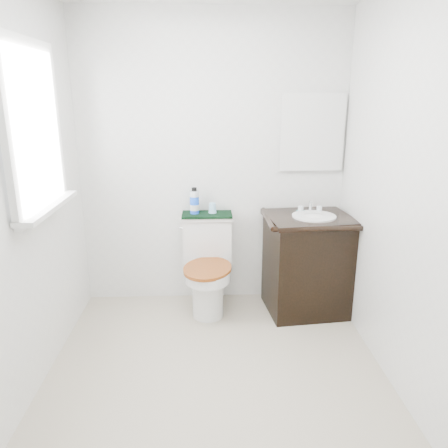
{
  "coord_description": "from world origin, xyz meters",
  "views": [
    {
      "loc": [
        -0.04,
        -2.41,
        1.75
      ],
      "look_at": [
        0.08,
        0.75,
        0.81
      ],
      "focal_mm": 35.0,
      "sensor_mm": 36.0,
      "label": 1
    }
  ],
  "objects": [
    {
      "name": "window",
      "position": [
        -1.07,
        0.25,
        1.55
      ],
      "size": [
        0.02,
        0.7,
        0.9
      ],
      "primitive_type": "cube",
      "color": "white",
      "rests_on": "wall_left"
    },
    {
      "name": "soap_bar",
      "position": [
        0.72,
        1.04,
        0.83
      ],
      "size": [
        0.07,
        0.05,
        0.02
      ],
      "primitive_type": "ellipsoid",
      "color": "#1A7E7B",
      "rests_on": "vanity"
    },
    {
      "name": "mouthwash_bottle",
      "position": [
        -0.15,
        1.1,
        0.9
      ],
      "size": [
        0.08,
        0.08,
        0.22
      ],
      "color": "blue",
      "rests_on": "towel"
    },
    {
      "name": "floor",
      "position": [
        0.0,
        0.0,
        0.0
      ],
      "size": [
        2.4,
        2.4,
        0.0
      ],
      "primitive_type": "plane",
      "color": "#BBAB97",
      "rests_on": "ground"
    },
    {
      "name": "towel",
      "position": [
        -0.05,
        1.09,
        0.79
      ],
      "size": [
        0.41,
        0.22,
        0.02
      ],
      "primitive_type": "cube",
      "color": "black",
      "rests_on": "toilet"
    },
    {
      "name": "wall_back",
      "position": [
        0.0,
        1.2,
        1.2
      ],
      "size": [
        2.4,
        0.0,
        2.4
      ],
      "primitive_type": "plane",
      "rotation": [
        1.57,
        0.0,
        0.0
      ],
      "color": "silver",
      "rests_on": "ground"
    },
    {
      "name": "wall_right",
      "position": [
        1.1,
        0.0,
        1.2
      ],
      "size": [
        0.0,
        2.4,
        2.4
      ],
      "primitive_type": "plane",
      "rotation": [
        1.57,
        0.0,
        -1.57
      ],
      "color": "silver",
      "rests_on": "ground"
    },
    {
      "name": "trash_bin",
      "position": [
        -0.03,
        1.1,
        0.15
      ],
      "size": [
        0.21,
        0.17,
        0.29
      ],
      "color": "white",
      "rests_on": "floor"
    },
    {
      "name": "wall_front",
      "position": [
        0.0,
        -1.2,
        1.2
      ],
      "size": [
        2.4,
        0.0,
        2.4
      ],
      "primitive_type": "plane",
      "rotation": [
        -1.57,
        0.0,
        0.0
      ],
      "color": "silver",
      "rests_on": "ground"
    },
    {
      "name": "vanity",
      "position": [
        0.77,
        0.9,
        0.43
      ],
      "size": [
        0.72,
        0.64,
        0.92
      ],
      "color": "black",
      "rests_on": "floor"
    },
    {
      "name": "mirror",
      "position": [
        0.82,
        1.18,
        1.45
      ],
      "size": [
        0.5,
        0.02,
        0.6
      ],
      "primitive_type": "cube",
      "color": "silver",
      "rests_on": "wall_back"
    },
    {
      "name": "wall_left",
      "position": [
        -1.1,
        0.0,
        1.2
      ],
      "size": [
        0.0,
        2.4,
        2.4
      ],
      "primitive_type": "plane",
      "rotation": [
        1.57,
        0.0,
        1.57
      ],
      "color": "silver",
      "rests_on": "ground"
    },
    {
      "name": "cup",
      "position": [
        -0.0,
        1.11,
        0.84
      ],
      "size": [
        0.07,
        0.07,
        0.08
      ],
      "primitive_type": "cone",
      "color": "#94CEF3",
      "rests_on": "towel"
    },
    {
      "name": "toilet",
      "position": [
        -0.05,
        0.97,
        0.34
      ],
      "size": [
        0.45,
        0.66,
        0.78
      ],
      "color": "white",
      "rests_on": "floor"
    }
  ]
}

